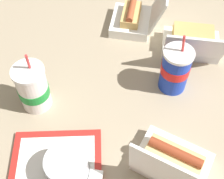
{
  "coord_description": "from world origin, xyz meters",
  "views": [
    {
      "loc": [
        -0.64,
        -0.07,
        0.85
      ],
      "look_at": [
        -0.03,
        0.0,
        0.05
      ],
      "focal_mm": 50.0,
      "sensor_mm": 36.0,
      "label": 1
    }
  ],
  "objects_px": {
    "cake_container": "(67,167)",
    "clamshell_sandwich_right": "(192,42)",
    "soda_cup_back": "(33,88)",
    "soda_cup_front": "(175,69)",
    "clamshell_hotdog_center": "(172,161)",
    "clamshell_hotdog_back": "(134,18)"
  },
  "relations": [
    {
      "from": "soda_cup_front",
      "to": "soda_cup_back",
      "type": "xyz_separation_m",
      "value": [
        -0.12,
        0.44,
        -0.0
      ]
    },
    {
      "from": "soda_cup_back",
      "to": "soda_cup_front",
      "type": "bearing_deg",
      "value": -74.3
    },
    {
      "from": "soda_cup_front",
      "to": "cake_container",
      "type": "bearing_deg",
      "value": 140.65
    },
    {
      "from": "clamshell_hotdog_back",
      "to": "clamshell_hotdog_center",
      "type": "distance_m",
      "value": 0.61
    },
    {
      "from": "clamshell_hotdog_back",
      "to": "soda_cup_front",
      "type": "height_order",
      "value": "soda_cup_front"
    },
    {
      "from": "clamshell_hotdog_back",
      "to": "clamshell_hotdog_center",
      "type": "height_order",
      "value": "clamshell_hotdog_back"
    },
    {
      "from": "cake_container",
      "to": "soda_cup_back",
      "type": "height_order",
      "value": "soda_cup_back"
    },
    {
      "from": "cake_container",
      "to": "soda_cup_back",
      "type": "distance_m",
      "value": 0.28
    },
    {
      "from": "clamshell_hotdog_back",
      "to": "soda_cup_back",
      "type": "relative_size",
      "value": 0.96
    },
    {
      "from": "clamshell_sandwich_right",
      "to": "clamshell_hotdog_center",
      "type": "distance_m",
      "value": 0.48
    },
    {
      "from": "cake_container",
      "to": "clamshell_hotdog_back",
      "type": "xyz_separation_m",
      "value": [
        0.65,
        -0.14,
        -0.01
      ]
    },
    {
      "from": "clamshell_hotdog_back",
      "to": "clamshell_hotdog_center",
      "type": "bearing_deg",
      "value": -166.23
    },
    {
      "from": "clamshell_hotdog_back",
      "to": "soda_cup_back",
      "type": "height_order",
      "value": "soda_cup_back"
    },
    {
      "from": "soda_cup_front",
      "to": "soda_cup_back",
      "type": "bearing_deg",
      "value": 105.7
    },
    {
      "from": "clamshell_hotdog_back",
      "to": "soda_cup_front",
      "type": "xyz_separation_m",
      "value": [
        -0.29,
        -0.15,
        0.04
      ]
    },
    {
      "from": "clamshell_hotdog_center",
      "to": "clamshell_sandwich_right",
      "type": "bearing_deg",
      "value": -8.73
    },
    {
      "from": "cake_container",
      "to": "clamshell_sandwich_right",
      "type": "bearing_deg",
      "value": -34.07
    },
    {
      "from": "clamshell_hotdog_center",
      "to": "soda_cup_back",
      "type": "distance_m",
      "value": 0.47
    },
    {
      "from": "clamshell_sandwich_right",
      "to": "clamshell_hotdog_center",
      "type": "bearing_deg",
      "value": 171.27
    },
    {
      "from": "clamshell_sandwich_right",
      "to": "cake_container",
      "type": "bearing_deg",
      "value": 145.93
    },
    {
      "from": "cake_container",
      "to": "clamshell_sandwich_right",
      "type": "xyz_separation_m",
      "value": [
        0.53,
        -0.36,
        -0.01
      ]
    },
    {
      "from": "clamshell_sandwich_right",
      "to": "soda_cup_front",
      "type": "relative_size",
      "value": 0.95
    }
  ]
}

